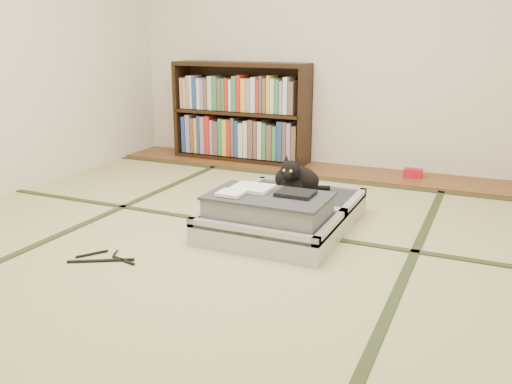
% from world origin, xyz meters
% --- Properties ---
extents(floor, '(4.50, 4.50, 0.00)m').
position_xyz_m(floor, '(0.00, 0.00, 0.00)').
color(floor, tan).
rests_on(floor, ground).
extents(wood_strip, '(4.00, 0.50, 0.02)m').
position_xyz_m(wood_strip, '(0.00, 2.00, 0.01)').
color(wood_strip, brown).
rests_on(wood_strip, ground).
extents(red_item, '(0.15, 0.10, 0.07)m').
position_xyz_m(red_item, '(0.74, 2.03, 0.06)').
color(red_item, red).
rests_on(red_item, wood_strip).
extents(tatami_borders, '(4.00, 4.50, 0.01)m').
position_xyz_m(tatami_borders, '(0.00, 0.49, 0.00)').
color(tatami_borders, '#2D381E').
rests_on(tatami_borders, ground).
extents(bookcase, '(1.31, 0.30, 0.92)m').
position_xyz_m(bookcase, '(-0.88, 2.07, 0.45)').
color(bookcase, black).
rests_on(bookcase, wood_strip).
extents(suitcase, '(0.78, 1.04, 0.31)m').
position_xyz_m(suitcase, '(0.19, 0.43, 0.11)').
color(suitcase, '#AAABAF').
rests_on(suitcase, floor).
extents(cat, '(0.35, 0.35, 0.28)m').
position_xyz_m(cat, '(0.17, 0.72, 0.25)').
color(cat, black).
rests_on(cat, suitcase).
extents(cable_coil, '(0.11, 0.11, 0.03)m').
position_xyz_m(cable_coil, '(0.35, 0.75, 0.16)').
color(cable_coil, white).
rests_on(cable_coil, suitcase).
extents(hanger, '(0.35, 0.25, 0.01)m').
position_xyz_m(hanger, '(-0.51, -0.40, 0.01)').
color(hanger, black).
rests_on(hanger, floor).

